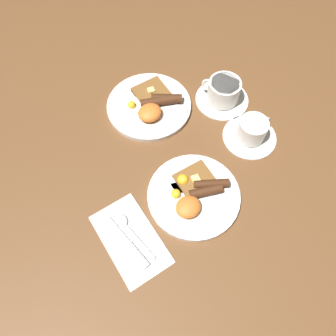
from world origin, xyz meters
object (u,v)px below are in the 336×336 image
at_px(knife, 129,244).
at_px(breakfast_plate_far, 150,105).
at_px(spoon, 125,224).
at_px(teacup_far, 223,93).
at_px(breakfast_plate_near, 193,194).
at_px(teacup_near, 252,131).

bearing_deg(knife, breakfast_plate_far, -46.99).
bearing_deg(spoon, teacup_far, -76.03).
height_order(breakfast_plate_near, teacup_far, teacup_far).
xyz_separation_m(breakfast_plate_near, knife, (-0.21, -0.01, -0.01)).
bearing_deg(breakfast_plate_far, breakfast_plate_near, -104.98).
height_order(teacup_far, knife, teacup_far).
height_order(teacup_far, spoon, teacup_far).
height_order(knife, spoon, spoon).
bearing_deg(breakfast_plate_near, teacup_far, 35.77).
distance_m(breakfast_plate_near, knife, 0.21).
distance_m(teacup_far, knife, 0.52).
distance_m(teacup_far, spoon, 0.49).
distance_m(breakfast_plate_far, teacup_far, 0.22).
bearing_deg(teacup_far, spoon, -161.18).
relative_size(breakfast_plate_near, knife, 1.49).
bearing_deg(spoon, breakfast_plate_far, -50.19).
distance_m(breakfast_plate_near, breakfast_plate_far, 0.32).
height_order(breakfast_plate_near, knife, breakfast_plate_near).
bearing_deg(knife, teacup_near, -87.76).
bearing_deg(teacup_near, knife, -173.52).
height_order(breakfast_plate_far, spoon, breakfast_plate_far).
relative_size(breakfast_plate_near, spoon, 1.56).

